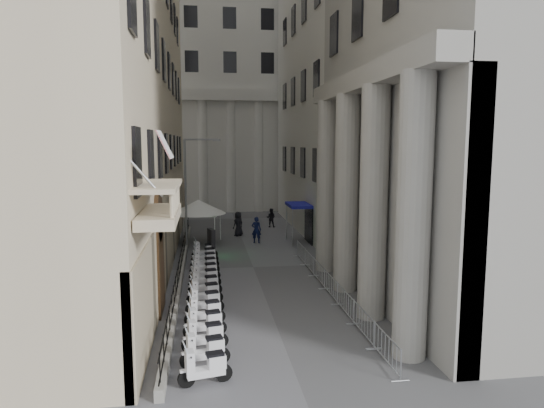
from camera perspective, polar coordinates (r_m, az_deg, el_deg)
The scene contains 31 objects.
far_building at distance 58.22m, azimuth -5.22°, elevation 14.54°, with size 22.00×10.00×30.00m, color beige.
iron_fence at distance 28.74m, azimuth -10.63°, elevation -8.22°, with size 0.30×28.00×1.40m, color black, non-canonical shape.
blue_awning at distance 37.15m, azimuth 3.12°, elevation -4.56°, with size 1.60×3.00×3.00m, color navy, non-canonical shape.
flag at distance 16.57m, azimuth -11.70°, elevation -20.24°, with size 1.00×1.40×8.20m, color #9E0C11, non-canonical shape.
scooter_0 at distance 16.51m, azimuth -7.76°, elevation -20.26°, with size 0.56×1.40×1.50m, color white, non-canonical shape.
scooter_1 at distance 17.66m, azimuth -7.78°, elevation -18.34°, with size 0.56×1.40×1.50m, color white, non-canonical shape.
scooter_2 at distance 18.83m, azimuth -7.80°, elevation -16.65°, with size 0.56×1.40×1.50m, color white, non-canonical shape.
scooter_3 at distance 20.01m, azimuth -7.81°, elevation -15.16°, with size 0.56×1.40×1.50m, color white, non-canonical shape.
scooter_4 at distance 21.21m, azimuth -7.82°, elevation -13.84°, with size 0.56×1.40×1.50m, color white, non-canonical shape.
scooter_5 at distance 22.41m, azimuth -7.83°, elevation -12.66°, with size 0.56×1.40×1.50m, color white, non-canonical shape.
scooter_6 at distance 23.63m, azimuth -7.84°, elevation -11.60°, with size 0.56×1.40×1.50m, color white, non-canonical shape.
scooter_7 at distance 24.85m, azimuth -7.85°, elevation -10.64°, with size 0.56×1.40×1.50m, color white, non-canonical shape.
scooter_8 at distance 26.07m, azimuth -7.86°, elevation -9.77°, with size 0.56×1.40×1.50m, color white, non-canonical shape.
scooter_9 at distance 27.31m, azimuth -7.86°, elevation -8.99°, with size 0.56×1.40×1.50m, color white, non-canonical shape.
scooter_10 at distance 28.54m, azimuth -7.87°, elevation -8.27°, with size 0.56×1.40×1.50m, color white, non-canonical shape.
scooter_11 at distance 29.79m, azimuth -7.88°, elevation -7.60°, with size 0.56×1.40×1.50m, color white, non-canonical shape.
scooter_12 at distance 31.03m, azimuth -7.88°, elevation -7.00°, with size 0.56×1.40×1.50m, color white, non-canonical shape.
scooter_13 at distance 32.28m, azimuth -7.89°, elevation -6.44°, with size 0.56×1.40×1.50m, color white, non-canonical shape.
barrier_0 at distance 18.01m, azimuth 13.31°, elevation -17.94°, with size 0.60×2.40×1.10m, color #ACAEB4, non-canonical shape.
barrier_1 at distance 20.16m, azimuth 10.66°, elevation -15.05°, with size 0.60×2.40×1.10m, color #ACAEB4, non-canonical shape.
barrier_2 at distance 22.38m, azimuth 8.57°, elevation -12.70°, with size 0.60×2.40×1.10m, color #ACAEB4, non-canonical shape.
barrier_3 at distance 24.66m, azimuth 6.90°, elevation -10.77°, with size 0.60×2.40×1.10m, color #ACAEB4, non-canonical shape.
barrier_4 at distance 26.97m, azimuth 5.53°, elevation -9.16°, with size 0.60×2.40×1.10m, color #ACAEB4, non-canonical shape.
barrier_5 at distance 29.31m, azimuth 4.38°, elevation -7.80°, with size 0.60×2.40×1.10m, color #ACAEB4, non-canonical shape.
barrier_6 at distance 31.68m, azimuth 3.41°, elevation -6.64°, with size 0.60×2.40×1.10m, color #ACAEB4, non-canonical shape.
security_tent at distance 36.98m, azimuth -9.01°, elevation -0.31°, with size 4.11×4.11×3.34m.
street_lamp at distance 34.25m, azimuth -9.67°, elevation 2.24°, with size 2.53×0.75×7.86m.
info_kiosk at distance 32.38m, azimuth -7.14°, elevation -4.60°, with size 0.53×0.96×1.94m.
pedestrian_a at distance 36.84m, azimuth -1.85°, elevation -3.06°, with size 0.73×0.48×2.01m, color #0D1235.
pedestrian_b at distance 43.65m, azimuth -0.12°, elevation -1.63°, with size 0.83×0.64×1.70m, color black.
pedestrian_c at distance 39.67m, azimuth -3.99°, elevation -2.35°, with size 0.97×0.63×1.99m, color black.
Camera 1 is at (-2.86, -9.67, 7.62)m, focal length 32.00 mm.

